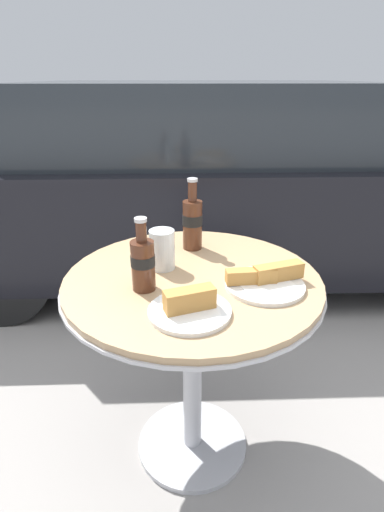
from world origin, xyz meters
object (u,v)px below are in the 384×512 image
drinking_glass (162,251)px  lunch_plate_far (190,307)px  cola_bottle_left (192,222)px  parked_car (223,179)px  cola_bottle_right (143,262)px  bistro_table (192,317)px  lunch_plate_near (266,280)px

drinking_glass → lunch_plate_far: size_ratio=0.59×
drinking_glass → cola_bottle_left: bearing=57.6°
lunch_plate_far → parked_car: parked_car is taller
cola_bottle_left → lunch_plate_far: 0.43m
cola_bottle_right → lunch_plate_far: size_ratio=0.99×
cola_bottle_left → lunch_plate_far: (-0.02, -0.42, -0.08)m
bistro_table → parked_car: parked_car is taller
parked_car → drinking_glass: bearing=-102.6°
bistro_table → cola_bottle_left: 0.33m
lunch_plate_near → lunch_plate_far: size_ratio=1.09×
lunch_plate_far → parked_car: (0.30, 1.93, -0.13)m
cola_bottle_left → drinking_glass: (-0.10, -0.16, -0.04)m
parked_car → bistro_table: bearing=-99.3°
bistro_table → parked_car: bearing=80.7°
cola_bottle_left → cola_bottle_right: 0.33m
drinking_glass → lunch_plate_near: 0.33m
lunch_plate_far → drinking_glass: bearing=106.0°
cola_bottle_left → drinking_glass: cola_bottle_left is taller
cola_bottle_right → parked_car: (0.42, 1.80, -0.20)m
bistro_table → drinking_glass: drinking_glass is taller
bistro_table → parked_car: size_ratio=0.18×
drinking_glass → parked_car: size_ratio=0.03×
cola_bottle_right → parked_car: 1.86m
lunch_plate_near → parked_car: parked_car is taller
drinking_glass → lunch_plate_near: size_ratio=0.54×
cola_bottle_left → drinking_glass: size_ratio=1.97×
cola_bottle_right → drinking_glass: size_ratio=1.69×
drinking_glass → bistro_table: bearing=-34.5°
cola_bottle_left → parked_car: 1.55m
bistro_table → lunch_plate_near: 0.27m
cola_bottle_left → cola_bottle_right: bearing=-116.9°
bistro_table → parked_car: (0.28, 1.73, 0.03)m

